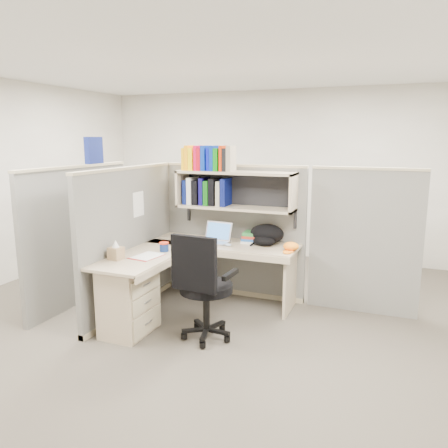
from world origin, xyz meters
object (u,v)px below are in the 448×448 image
at_px(laptop, 214,233).
at_px(backpack, 266,235).
at_px(desk, 156,285).
at_px(snack_canister, 164,247).
at_px(task_chair, 204,303).

height_order(laptop, backpack, laptop).
bearing_deg(desk, backpack, 47.52).
distance_m(snack_canister, task_chair, 0.87).
xyz_separation_m(laptop, task_chair, (0.31, -0.98, -0.47)).
height_order(laptop, task_chair, task_chair).
height_order(backpack, task_chair, task_chair).
distance_m(laptop, backpack, 0.60).
relative_size(laptop, task_chair, 0.31).
xyz_separation_m(snack_canister, task_chair, (0.66, -0.41, -0.40)).
height_order(desk, backpack, backpack).
bearing_deg(laptop, snack_canister, -116.76).
bearing_deg(task_chair, backpack, 76.09).
distance_m(backpack, task_chair, 1.24).
xyz_separation_m(laptop, backpack, (0.59, 0.14, -0.00)).
height_order(laptop, snack_canister, laptop).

